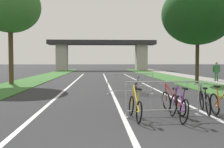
{
  "coord_description": "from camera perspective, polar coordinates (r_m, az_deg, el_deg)",
  "views": [
    {
      "loc": [
        -0.74,
        -3.71,
        1.63
      ],
      "look_at": [
        0.14,
        12.89,
        0.85
      ],
      "focal_mm": 42.86,
      "sensor_mm": 36.0,
      "label": 1
    }
  ],
  "objects": [
    {
      "name": "grass_verge_left",
      "position": [
        26.8,
        -14.91,
        -0.84
      ],
      "size": [
        2.97,
        54.9,
        0.05
      ],
      "primitive_type": "cube",
      "color": "#386B2D",
      "rests_on": "ground"
    },
    {
      "name": "grass_verge_right",
      "position": [
        27.14,
        11.94,
        -0.77
      ],
      "size": [
        2.97,
        54.9,
        0.05
      ],
      "primitive_type": "cube",
      "color": "#386B2D",
      "rests_on": "ground"
    },
    {
      "name": "sidewalk_path_right",
      "position": [
        27.91,
        17.02,
        -0.7
      ],
      "size": [
        2.15,
        54.9,
        0.08
      ],
      "primitive_type": "cube",
      "color": "gray",
      "rests_on": "ground"
    },
    {
      "name": "lane_stripe_center",
      "position": [
        19.68,
        -0.85,
        -2.06
      ],
      "size": [
        0.14,
        31.76,
        0.01
      ],
      "primitive_type": "cube",
      "color": "silver",
      "rests_on": "ground"
    },
    {
      "name": "lane_stripe_right_lane",
      "position": [
        19.95,
        6.72,
        -2.02
      ],
      "size": [
        0.14,
        31.76,
        0.01
      ],
      "primitive_type": "cube",
      "color": "silver",
      "rests_on": "ground"
    },
    {
      "name": "lane_stripe_left_lane",
      "position": [
        19.75,
        -8.51,
        -2.07
      ],
      "size": [
        0.14,
        31.76,
        0.01
      ],
      "primitive_type": "cube",
      "color": "silver",
      "rests_on": "ground"
    },
    {
      "name": "overpass_bridge",
      "position": [
        49.14,
        -2.17,
        5.29
      ],
      "size": [
        19.45,
        3.74,
        5.46
      ],
      "color": "#2D2D30",
      "rests_on": "ground"
    },
    {
      "name": "tree_left_pine_near",
      "position": [
        20.75,
        -20.91,
        13.2
      ],
      "size": [
        4.29,
        4.29,
        7.33
      ],
      "color": "#4C3823",
      "rests_on": "ground"
    },
    {
      "name": "tree_right_oak_near",
      "position": [
        20.68,
        17.85,
        12.07
      ],
      "size": [
        5.21,
        5.21,
        7.27
      ],
      "color": "#3D2D1E",
      "rests_on": "ground"
    },
    {
      "name": "crowd_barrier_nearest",
      "position": [
        8.12,
        10.79,
        -5.25
      ],
      "size": [
        2.31,
        0.57,
        1.05
      ],
      "rotation": [
        0.0,
        0.0,
        0.06
      ],
      "color": "#ADADB2",
      "rests_on": "ground"
    },
    {
      "name": "crowd_barrier_second",
      "position": [
        13.28,
        3.91,
        -2.13
      ],
      "size": [
        2.3,
        0.53,
        1.05
      ],
      "rotation": [
        0.0,
        0.0,
        -0.04
      ],
      "color": "#ADADB2",
      "rests_on": "ground"
    },
    {
      "name": "bicycle_orange_0",
      "position": [
        8.23,
        22.44,
        -6.32
      ],
      "size": [
        0.46,
        1.73,
        0.94
      ],
      "rotation": [
        0.0,
        0.0,
        3.12
      ],
      "color": "black",
      "rests_on": "ground"
    },
    {
      "name": "bicycle_black_1",
      "position": [
        9.05,
        19.12,
        -5.51
      ],
      "size": [
        0.5,
        1.73,
        0.92
      ],
      "rotation": [
        0.0,
        0.0,
        -0.2
      ],
      "color": "black",
      "rests_on": "ground"
    },
    {
      "name": "bicycle_yellow_2",
      "position": [
        7.62,
        4.95,
        -6.99
      ],
      "size": [
        0.55,
        1.67,
        0.96
      ],
      "rotation": [
        0.0,
        0.0,
        0.07
      ],
      "color": "black",
      "rests_on": "ground"
    },
    {
      "name": "bicycle_silver_3",
      "position": [
        13.89,
        5.28,
        -2.57
      ],
      "size": [
        0.55,
        1.61,
        0.99
      ],
      "rotation": [
        0.0,
        0.0,
        2.9
      ],
      "color": "black",
      "rests_on": "ground"
    },
    {
      "name": "bicycle_red_4",
      "position": [
        8.65,
        12.9,
        -5.87
      ],
      "size": [
        0.6,
        1.6,
        0.95
      ],
      "rotation": [
        0.0,
        0.0,
        0.19
      ],
      "color": "black",
      "rests_on": "ground"
    },
    {
      "name": "bicycle_purple_5",
      "position": [
        7.72,
        14.05,
        -6.74
      ],
      "size": [
        0.51,
        1.69,
        0.96
      ],
      "rotation": [
        0.0,
        0.0,
        -0.01
      ],
      "color": "black",
      "rests_on": "ground"
    },
    {
      "name": "pedestrian_with_backpack",
      "position": [
        22.65,
        21.38,
        0.84
      ],
      "size": [
        0.58,
        0.29,
        1.6
      ],
      "rotation": [
        0.0,
        0.0,
        3.09
      ],
      "color": "#33723F",
      "rests_on": "ground"
    }
  ]
}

